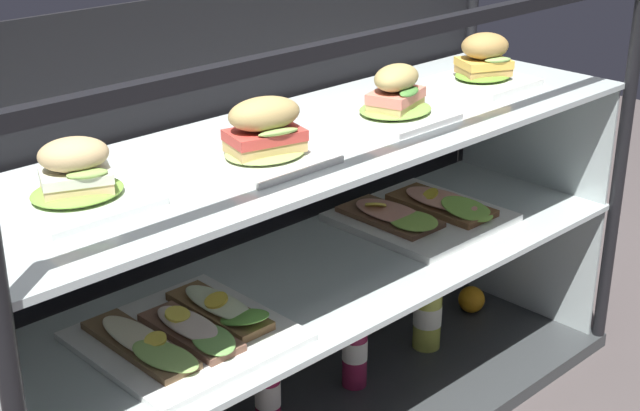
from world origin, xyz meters
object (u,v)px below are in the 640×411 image
Objects in this scene: open_sandwich_tray_far_right at (422,213)px; juice_bottle_back_right at (355,348)px; plated_roll_sandwich_right_of_center at (396,100)px; plated_roll_sandwich_center at (76,181)px; plated_roll_sandwich_near_left_corner at (265,137)px; open_sandwich_tray_center at (188,332)px; juice_bottle_front_left_end at (428,312)px; plated_roll_sandwich_mid_right at (484,67)px; juice_bottle_front_second at (268,389)px; orange_fruit_beside_bottles at (471,299)px.

open_sandwich_tray_far_right is 1.44× the size of juice_bottle_back_right.
plated_roll_sandwich_right_of_center is 0.38m from open_sandwich_tray_far_right.
plated_roll_sandwich_right_of_center is (0.70, -0.05, 0.00)m from plated_roll_sandwich_center.
open_sandwich_tray_center is (-0.17, 0.02, -0.33)m from plated_roll_sandwich_near_left_corner.
juice_bottle_back_right is 0.97× the size of juice_bottle_front_left_end.
juice_bottle_back_right is (-0.02, 0.09, -0.61)m from plated_roll_sandwich_right_of_center.
open_sandwich_tray_center is 1.44× the size of juice_bottle_back_right.
plated_roll_sandwich_right_of_center is 0.98× the size of plated_roll_sandwich_mid_right.
plated_roll_sandwich_center is 1.05× the size of plated_roll_sandwich_right_of_center.
open_sandwich_tray_center reaches higher than juice_bottle_front_second.
plated_roll_sandwich_mid_right reaches higher than juice_bottle_back_right.
open_sandwich_tray_far_right is 0.35m from juice_bottle_back_right.
plated_roll_sandwich_right_of_center is at bearing -161.36° from juice_bottle_front_left_end.
open_sandwich_tray_far_right is (0.72, 0.06, 0.00)m from open_sandwich_tray_center.
plated_roll_sandwich_right_of_center is at bearing 1.51° from plated_roll_sandwich_near_left_corner.
open_sandwich_tray_far_right is (0.55, 0.08, -0.33)m from plated_roll_sandwich_near_left_corner.
open_sandwich_tray_center is at bearing -178.61° from plated_roll_sandwich_mid_right.
juice_bottle_back_right is 0.49m from orange_fruit_beside_bottles.
plated_roll_sandwich_center reaches higher than open_sandwich_tray_center.
plated_roll_sandwich_mid_right is 0.93m from open_sandwich_tray_center.
plated_roll_sandwich_near_left_corner is 0.71m from juice_bottle_back_right.
open_sandwich_tray_center is at bearing -11.50° from plated_roll_sandwich_center.
plated_roll_sandwich_center is 0.92m from juice_bottle_back_right.
plated_roll_sandwich_mid_right is at bearing -23.33° from juice_bottle_front_left_end.
juice_bottle_front_left_end is at bearing -3.06° from juice_bottle_front_second.
open_sandwich_tray_center reaches higher than juice_bottle_back_right.
open_sandwich_tray_center is at bearing -175.50° from open_sandwich_tray_far_right.
juice_bottle_front_second is (-0.61, 0.07, -0.62)m from plated_roll_sandwich_mid_right.
plated_roll_sandwich_near_left_corner reaches higher than juice_bottle_front_second.
open_sandwich_tray_center is 1.50× the size of juice_bottle_front_second.
plated_roll_sandwich_center is 0.70m from plated_roll_sandwich_right_of_center.
plated_roll_sandwich_center reaches higher than juice_bottle_front_left_end.
plated_roll_sandwich_center is 2.84× the size of orange_fruit_beside_bottles.
juice_bottle_back_right is (0.51, 0.07, -0.28)m from open_sandwich_tray_center.
open_sandwich_tray_center is at bearing -160.60° from juice_bottle_front_second.
plated_roll_sandwich_mid_right is 0.37m from open_sandwich_tray_far_right.
juice_bottle_back_right is (0.34, 0.10, -0.62)m from plated_roll_sandwich_near_left_corner.
plated_roll_sandwich_near_left_corner is 0.70m from plated_roll_sandwich_mid_right.
orange_fruit_beside_bottles is (0.12, 0.08, -0.68)m from plated_roll_sandwich_mid_right.
open_sandwich_tray_far_right is at bearing 20.83° from plated_roll_sandwich_right_of_center.
juice_bottle_front_left_end is (0.24, 0.08, -0.61)m from plated_roll_sandwich_right_of_center.
juice_bottle_front_second is (0.26, 0.09, -0.29)m from open_sandwich_tray_center.
plated_roll_sandwich_near_left_corner is 0.36m from plated_roll_sandwich_right_of_center.
plated_roll_sandwich_center is 0.35m from plated_roll_sandwich_near_left_corner.
juice_bottle_front_second is at bearing -179.62° from orange_fruit_beside_bottles.
plated_roll_sandwich_center reaches higher than orange_fruit_beside_bottles.
juice_bottle_front_second is 0.94× the size of juice_bottle_front_left_end.
juice_bottle_front_left_end is at bearing 8.56° from plated_roll_sandwich_near_left_corner.
plated_roll_sandwich_right_of_center is at bearing -1.58° from open_sandwich_tray_center.
plated_roll_sandwich_right_of_center is 0.86× the size of juice_bottle_front_second.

